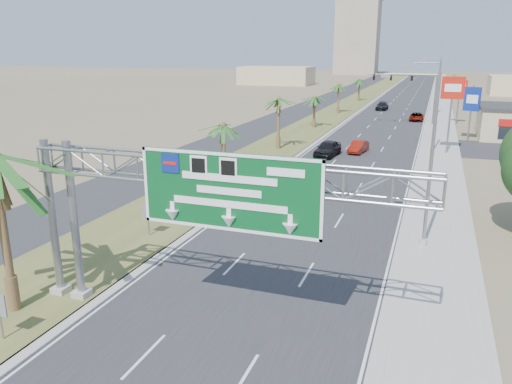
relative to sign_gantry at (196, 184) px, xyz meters
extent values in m
cube|color=#28282B|center=(1.06, 100.07, -6.05)|extent=(12.00, 300.00, 0.02)
cube|color=#9E9B93|center=(9.56, 100.07, -6.01)|extent=(4.00, 300.00, 0.10)
cube|color=#535F2A|center=(-8.94, 100.07, -6.00)|extent=(7.00, 300.00, 0.12)
cube|color=#28282B|center=(-15.94, 100.07, -6.05)|extent=(8.00, 300.00, 0.02)
cylinder|color=gray|center=(-6.14, 0.07, -2.36)|extent=(0.36, 0.36, 7.40)
cylinder|color=gray|center=(-7.34, 0.07, -2.36)|extent=(0.36, 0.36, 7.40)
cube|color=#9E9B93|center=(-6.14, 0.07, -5.86)|extent=(0.70, 0.70, 0.40)
cube|color=#9E9B93|center=(-7.34, 0.07, -5.86)|extent=(0.70, 0.70, 0.40)
cube|color=#084B1F|center=(1.56, -0.41, -0.06)|extent=(7.20, 0.12, 3.00)
cube|color=navy|center=(-0.84, -0.49, 0.89)|extent=(0.75, 0.03, 0.75)
cone|color=white|center=(1.56, -0.49, -1.21)|extent=(0.56, 0.56, 0.45)
cylinder|color=brown|center=(-8.14, -1.93, -2.56)|extent=(0.36, 0.36, 7.00)
cylinder|color=brown|center=(-8.14, -1.93, -5.22)|extent=(0.54, 0.54, 1.68)
cylinder|color=brown|center=(-8.44, 22.07, -3.56)|extent=(0.36, 0.36, 5.00)
cylinder|color=brown|center=(-8.44, 22.07, -5.46)|extent=(0.54, 0.54, 1.20)
cylinder|color=brown|center=(-8.44, 38.07, -3.16)|extent=(0.36, 0.36, 5.80)
cylinder|color=brown|center=(-8.44, 38.07, -5.36)|extent=(0.54, 0.54, 1.39)
cylinder|color=brown|center=(-8.44, 56.07, -3.81)|extent=(0.36, 0.36, 4.50)
cylinder|color=brown|center=(-8.44, 56.07, -5.52)|extent=(0.54, 0.54, 1.08)
cylinder|color=brown|center=(-8.44, 75.07, -3.46)|extent=(0.36, 0.36, 5.20)
cylinder|color=brown|center=(-8.44, 75.07, -5.43)|extent=(0.54, 0.54, 1.25)
cylinder|color=brown|center=(-8.44, 100.07, -3.66)|extent=(0.36, 0.36, 4.80)
cylinder|color=brown|center=(-8.44, 100.07, -5.48)|extent=(0.54, 0.54, 1.15)
cylinder|color=gray|center=(8.56, 12.07, -1.06)|extent=(0.20, 0.20, 10.00)
cylinder|color=gray|center=(7.16, 12.07, 3.79)|extent=(2.80, 0.12, 0.12)
cube|color=slate|center=(5.76, 12.07, 3.69)|extent=(0.50, 0.22, 0.18)
cylinder|color=#9E9B93|center=(8.56, 12.07, -5.81)|extent=(0.44, 0.44, 0.50)
cylinder|color=gray|center=(8.56, 42.07, -1.06)|extent=(0.20, 0.20, 10.00)
cylinder|color=gray|center=(7.16, 42.07, 3.79)|extent=(2.80, 0.12, 0.12)
cube|color=slate|center=(5.76, 42.07, 3.69)|extent=(0.50, 0.22, 0.18)
cylinder|color=#9E9B93|center=(8.56, 42.07, -5.81)|extent=(0.44, 0.44, 0.50)
cylinder|color=gray|center=(8.56, 78.07, -1.06)|extent=(0.20, 0.20, 10.00)
cylinder|color=gray|center=(7.16, 78.07, 3.79)|extent=(2.80, 0.12, 0.12)
cube|color=slate|center=(5.76, 78.07, 3.69)|extent=(0.50, 0.22, 0.18)
cylinder|color=#9E9B93|center=(8.56, 78.07, -5.81)|extent=(0.44, 0.44, 0.50)
cylinder|color=gray|center=(8.26, 62.07, -2.06)|extent=(0.28, 0.28, 8.00)
cylinder|color=gray|center=(3.26, 62.07, 1.64)|extent=(10.00, 0.18, 0.18)
cube|color=black|center=(4.76, 61.87, 1.24)|extent=(0.32, 0.18, 0.95)
cube|color=black|center=(1.76, 61.87, 1.24)|extent=(0.32, 0.18, 0.95)
cube|color=black|center=(-0.74, 61.87, 1.24)|extent=(0.32, 0.18, 0.95)
sphere|color=red|center=(4.76, 61.75, 1.54)|extent=(0.22, 0.22, 0.22)
imported|color=black|center=(8.26, 62.07, 0.94)|extent=(0.16, 0.16, 0.60)
cylinder|color=#9E9B93|center=(8.26, 62.07, -5.76)|extent=(0.56, 0.56, 0.60)
cylinder|color=gray|center=(-6.74, -3.93, -5.16)|extent=(0.08, 0.08, 1.80)
cylinder|color=gray|center=(-7.44, 8.07, -5.16)|extent=(0.08, 0.08, 1.80)
cube|color=slate|center=(-7.44, 8.07, -4.46)|extent=(0.75, 0.06, 0.95)
cube|color=gray|center=(-30.94, 240.07, 11.44)|extent=(20.00, 16.00, 35.00)
cube|color=tan|center=(-43.94, 150.07, -3.06)|extent=(24.00, 14.00, 6.00)
imported|color=black|center=(-2.17, 36.03, -5.21)|extent=(2.53, 5.17, 1.70)
imported|color=maroon|center=(0.69, 39.16, -5.39)|extent=(1.96, 4.22, 1.34)
imported|color=gray|center=(5.61, 69.39, -5.42)|extent=(2.17, 4.61, 1.27)
imported|color=black|center=(-1.39, 83.50, -5.33)|extent=(2.20, 5.07, 1.45)
cylinder|color=gray|center=(10.06, 41.95, -1.73)|extent=(0.20, 0.20, 8.65)
cube|color=red|center=(10.06, 41.95, 1.19)|extent=(2.41, 0.37, 2.40)
cube|color=white|center=(10.06, 41.77, 1.19)|extent=(1.68, 0.09, 0.84)
cylinder|color=gray|center=(12.72, 52.14, -2.58)|extent=(0.20, 0.20, 6.95)
cube|color=navy|center=(12.72, 52.14, -0.80)|extent=(1.97, 1.01, 3.00)
cube|color=white|center=(12.72, 51.96, -0.80)|extent=(1.32, 0.55, 1.05)
cylinder|color=gray|center=(11.70, 67.23, -2.53)|extent=(0.20, 0.20, 7.05)
cube|color=red|center=(11.70, 67.23, -0.11)|extent=(2.22, 0.60, 1.80)
cube|color=white|center=(11.70, 67.05, -0.11)|extent=(1.53, 0.25, 0.63)
camera|label=1|loc=(8.55, -16.91, 5.02)|focal=35.00mm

